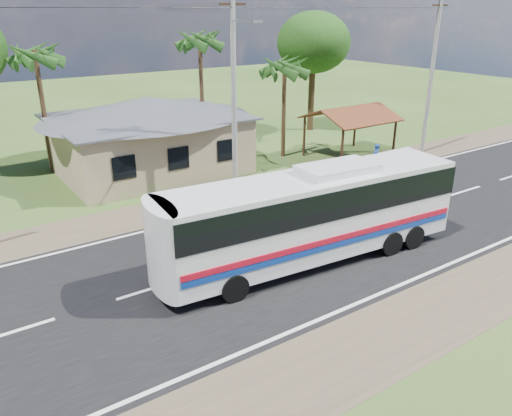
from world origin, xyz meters
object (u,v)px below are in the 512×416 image
(coach_bus, at_px, (314,209))
(motorcycle, at_px, (259,179))
(waiting_shed, at_px, (351,115))
(person, at_px, (375,157))

(coach_bus, xyz_separation_m, motorcycle, (3.22, 8.32, -1.70))
(waiting_shed, distance_m, motorcycle, 8.67)
(motorcycle, height_order, person, person)
(waiting_shed, relative_size, person, 3.11)
(coach_bus, distance_m, motorcycle, 9.08)
(motorcycle, bearing_deg, waiting_shed, -97.95)
(coach_bus, relative_size, person, 7.27)
(motorcycle, xyz_separation_m, person, (7.32, -1.58, 0.41))
(waiting_shed, bearing_deg, motorcycle, -168.88)
(coach_bus, height_order, person, coach_bus)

